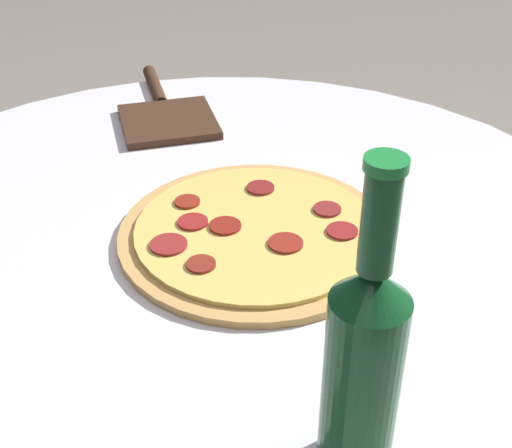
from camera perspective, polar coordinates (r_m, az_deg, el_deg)
name	(u,v)px	position (r m, az deg, el deg)	size (l,w,h in m)	color
table	(219,354)	(0.96, -2.96, -10.32)	(1.07, 1.07, 0.68)	white
pizza	(256,232)	(0.86, -0.03, -0.68)	(0.33, 0.33, 0.02)	tan
beer_bottle	(363,364)	(0.55, 8.58, -11.02)	(0.06, 0.06, 0.28)	#144C23
pizza_paddle	(165,113)	(1.17, -7.28, 8.78)	(0.30, 0.17, 0.02)	#422819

